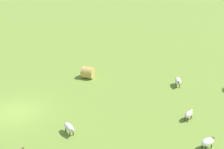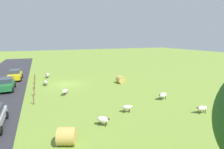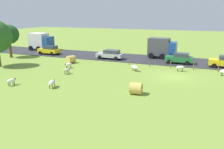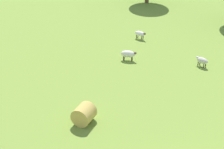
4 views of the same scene
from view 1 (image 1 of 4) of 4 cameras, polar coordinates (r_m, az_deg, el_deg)
The scene contains 6 objects.
ground_plane at distance 23.98m, azimuth -18.39°, elevation -7.17°, with size 160.00×160.00×0.00m, color olive.
sheep_1 at distance 22.36m, azimuth 15.09°, elevation -7.67°, with size 1.07×0.74×0.73m.
sheep_2 at distance 19.86m, azimuth 18.61°, elevation -12.66°, with size 1.10×1.02×0.77m.
sheep_3 at distance 20.34m, azimuth -8.57°, elevation -10.44°, with size 1.02×1.23×0.76m.
sheep_4 at distance 27.26m, azimuth 13.08°, elevation -1.25°, with size 1.32×0.81×0.82m.
hay_bale_1 at distance 28.31m, azimuth -4.85°, elevation 0.39°, with size 1.14×1.14×1.13m, color tan.
Camera 1 is at (15.44, 13.82, 12.07)m, focal length 45.67 mm.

